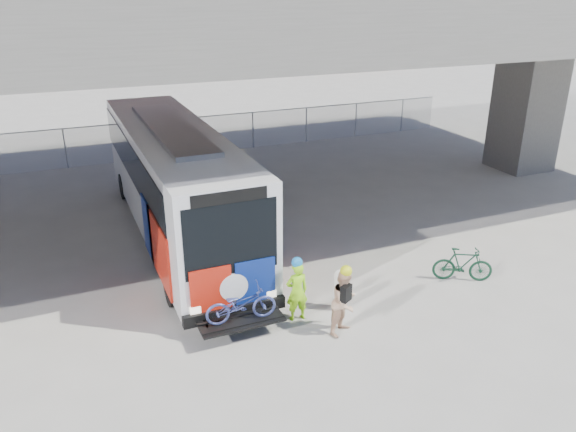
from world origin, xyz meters
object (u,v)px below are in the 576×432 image
cyclist_hivis (297,290)px  bike_parked (463,264)px  bollard (339,288)px  cyclist_tan (345,301)px  bus (174,174)px

cyclist_hivis → bike_parked: 5.08m
bollard → bike_parked: bearing=-0.0°
cyclist_hivis → bike_parked: cyclist_hivis is taller
bollard → cyclist_tan: size_ratio=0.63×
cyclist_hivis → bus: bearing=-74.4°
bus → cyclist_hivis: bus is taller
bollard → cyclist_tan: (-0.38, -0.96, 0.24)m
bollard → cyclist_hivis: 1.20m
cyclist_tan → bus: bearing=78.0°
bus → bollard: bearing=-66.9°
bus → bike_parked: 9.28m
cyclist_tan → bike_parked: bearing=-17.2°
bike_parked → cyclist_tan: bearing=131.5°
cyclist_tan → bike_parked: size_ratio=1.08×
cyclist_hivis → bike_parked: bearing=-177.9°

